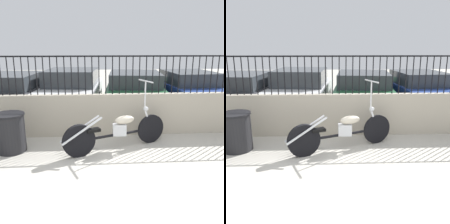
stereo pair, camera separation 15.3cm
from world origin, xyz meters
The scene contains 9 objects.
ground_plane centered at (0.00, 0.00, 0.00)m, with size 40.00×40.00×0.00m, color #B7B2A5.
low_wall centered at (0.00, 2.45, 0.51)m, with size 8.95×0.18×1.02m.
fence_railing centered at (0.00, 2.45, 1.59)m, with size 8.95×0.04×0.91m.
motorcycle_black centered at (0.00, 1.47, 0.41)m, with size 2.27×1.03×1.44m.
trash_bin centered at (-2.10, 1.58, 0.41)m, with size 0.63×0.63×0.81m.
car_dark_grey centered at (-3.07, 5.11, 0.65)m, with size 2.29×4.56×1.26m.
car_white centered at (-1.10, 5.52, 0.68)m, with size 2.26×4.32×1.35m.
car_green centered at (1.05, 5.12, 0.65)m, with size 2.34×4.45×1.28m.
car_blue centered at (3.01, 5.31, 0.65)m, with size 1.93×4.21×1.27m.
Camera 2 is at (-0.22, -3.42, 2.13)m, focal length 40.00 mm.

